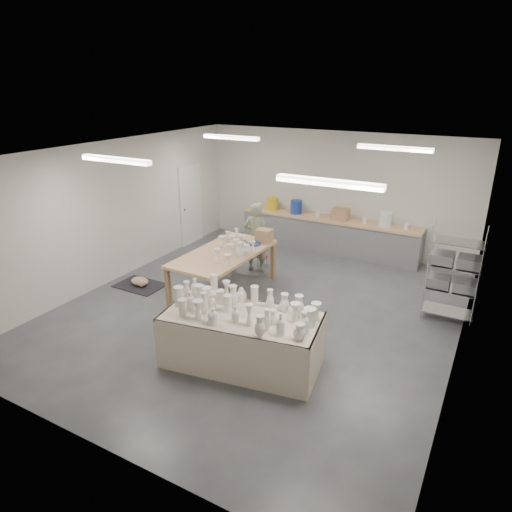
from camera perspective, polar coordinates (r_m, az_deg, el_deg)
The scene contains 9 objects.
room at distance 8.19m, azimuth 0.01°, elevation 6.46°, with size 8.00×8.02×3.00m.
back_counter at distance 11.76m, azimuth 8.93°, elevation 2.79°, with size 4.60×0.60×1.24m.
wire_shelf at distance 8.87m, azimuth 23.47°, elevation -1.94°, with size 0.88×0.48×1.80m.
drying_table at distance 7.08m, azimuth -1.76°, elevation -10.13°, with size 2.53×1.49×1.20m.
work_table at distance 9.26m, azimuth -3.25°, elevation 0.57°, with size 1.25×2.42×1.23m.
rug at distance 10.13m, azimuth -14.28°, elevation -3.56°, with size 1.00×0.70×0.02m, color black.
cat at distance 10.07m, azimuth -14.30°, elevation -3.10°, with size 0.45×0.35×0.18m.
potter at distance 10.34m, azimuth 0.04°, elevation 2.36°, with size 0.59×0.39×1.61m, color gray.
red_stool at distance 10.75m, azimuth 0.73°, elevation -0.04°, with size 0.34×0.34×0.28m.
Camera 1 is at (3.72, -6.86, 4.12)m, focal length 32.00 mm.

